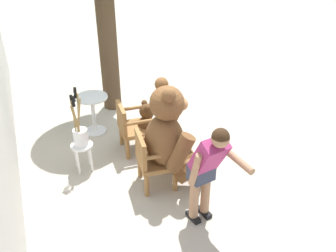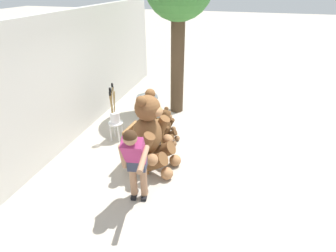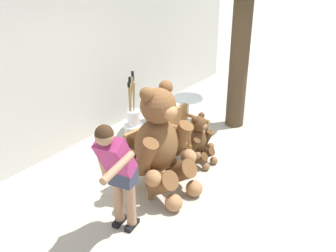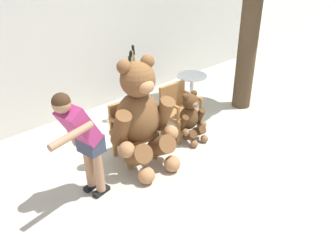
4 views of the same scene
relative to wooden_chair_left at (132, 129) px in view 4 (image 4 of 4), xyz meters
name	(u,v)px [view 4 (image 4 of 4)]	position (x,y,z in m)	size (l,w,h in m)	color
ground_plane	(177,155)	(0.49, -0.47, -0.46)	(60.00, 60.00, 0.00)	#B2A899
back_wall	(85,37)	(0.49, 1.93, 0.94)	(10.00, 0.16, 2.80)	beige
wooden_chair_left	(132,129)	(0.00, 0.00, 0.00)	(0.61, 0.58, 0.86)	olive
wooden_chair_right	(178,109)	(0.99, 0.00, 0.00)	(0.59, 0.55, 0.86)	olive
teddy_bear_large	(141,116)	(-0.02, -0.27, 0.33)	(0.98, 0.96, 1.62)	brown
teddy_bear_small	(191,117)	(0.98, -0.29, -0.04)	(0.51, 0.49, 0.85)	#4C3019
person_visitor	(81,136)	(-0.99, -0.35, 0.45)	(0.77, 0.57, 1.52)	black
white_stool	(135,103)	(0.75, 0.88, -0.11)	(0.34, 0.34, 0.46)	white
brush_bucket	(134,87)	(0.75, 0.88, 0.20)	(0.22, 0.22, 0.95)	white
round_side_table	(192,88)	(1.82, 0.48, -0.01)	(0.56, 0.56, 0.72)	silver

